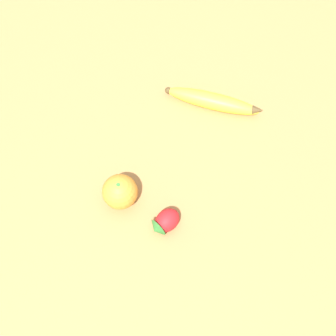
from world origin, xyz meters
TOP-DOWN VIEW (x-y plane):
  - ground_plane at (0.00, 0.00)m, footprint 3.00×3.00m
  - banana at (-0.02, -0.18)m, footprint 0.14×0.19m
  - orange at (-0.16, 0.07)m, footprint 0.07×0.07m
  - strawberry at (-0.24, 0.01)m, footprint 0.06×0.07m

SIDE VIEW (x-z plane):
  - ground_plane at x=0.00m, z-range 0.00..0.00m
  - banana at x=-0.02m, z-range 0.00..0.04m
  - strawberry at x=-0.24m, z-range 0.00..0.04m
  - orange at x=-0.16m, z-range 0.00..0.07m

